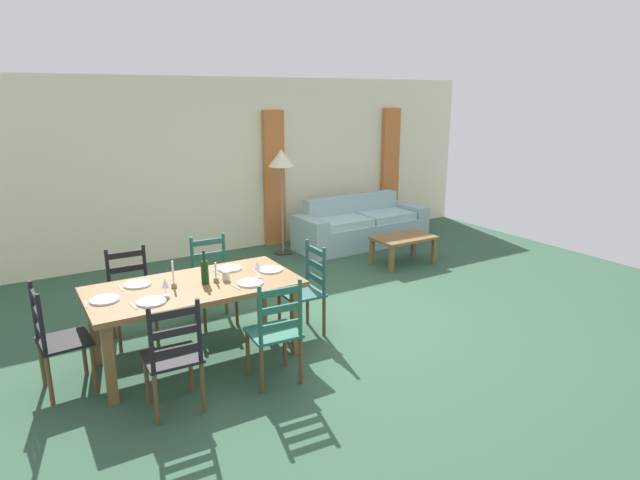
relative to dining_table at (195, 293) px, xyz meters
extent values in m
cube|color=#2F523B|center=(1.57, 0.10, -0.67)|extent=(9.60, 9.60, 0.02)
cube|color=beige|center=(1.57, 3.40, 0.69)|extent=(9.60, 0.16, 2.70)
cube|color=#C46A33|center=(2.46, 3.26, 0.44)|extent=(0.35, 0.08, 2.20)
cube|color=#C46A33|center=(4.86, 3.26, 0.44)|extent=(0.35, 0.08, 2.20)
cube|color=brown|center=(0.00, 0.00, 0.06)|extent=(1.90, 0.96, 0.05)
cube|color=brown|center=(-0.85, -0.38, -0.31)|extent=(0.08, 0.08, 0.70)
cube|color=brown|center=(0.85, -0.38, -0.31)|extent=(0.08, 0.08, 0.70)
cube|color=brown|center=(-0.85, 0.38, -0.31)|extent=(0.08, 0.08, 0.70)
cube|color=brown|center=(0.85, 0.38, -0.31)|extent=(0.08, 0.08, 0.70)
cube|color=black|center=(-0.43, -0.71, -0.22)|extent=(0.44, 0.42, 0.03)
cylinder|color=brown|center=(-0.60, -0.53, -0.45)|extent=(0.04, 0.04, 0.43)
cylinder|color=brown|center=(-0.25, -0.55, -0.45)|extent=(0.04, 0.04, 0.43)
cylinder|color=brown|center=(-0.62, -0.87, -0.45)|extent=(0.04, 0.04, 0.43)
cylinder|color=brown|center=(-0.26, -0.89, -0.45)|extent=(0.04, 0.04, 0.43)
cylinder|color=black|center=(-0.62, -0.87, 0.05)|extent=(0.04, 0.04, 0.50)
cylinder|color=black|center=(-0.26, -0.89, 0.05)|extent=(0.04, 0.04, 0.50)
cube|color=black|center=(-0.44, -0.88, -0.08)|extent=(0.38, 0.04, 0.06)
cube|color=black|center=(-0.44, -0.88, 0.07)|extent=(0.38, 0.04, 0.06)
cube|color=black|center=(-0.44, -0.88, 0.22)|extent=(0.38, 0.04, 0.06)
cube|color=#215C4B|center=(0.45, -0.72, -0.22)|extent=(0.45, 0.43, 0.03)
cylinder|color=brown|center=(0.28, -0.53, -0.45)|extent=(0.04, 0.04, 0.43)
cylinder|color=brown|center=(0.64, -0.56, -0.45)|extent=(0.04, 0.04, 0.43)
cylinder|color=brown|center=(0.26, -0.87, -0.45)|extent=(0.04, 0.04, 0.43)
cylinder|color=brown|center=(0.62, -0.90, -0.45)|extent=(0.04, 0.04, 0.43)
cylinder|color=#215C4B|center=(0.26, -0.87, 0.05)|extent=(0.04, 0.04, 0.50)
cylinder|color=#215C4B|center=(0.62, -0.90, 0.05)|extent=(0.04, 0.04, 0.50)
cube|color=#215C4B|center=(0.44, -0.89, -0.08)|extent=(0.38, 0.05, 0.06)
cube|color=#215C4B|center=(0.44, -0.89, 0.07)|extent=(0.38, 0.05, 0.06)
cube|color=#215C4B|center=(0.44, -0.89, 0.22)|extent=(0.38, 0.05, 0.06)
cube|color=black|center=(-0.42, 0.69, -0.22)|extent=(0.43, 0.41, 0.03)
cylinder|color=brown|center=(-0.25, 0.52, -0.45)|extent=(0.04, 0.04, 0.43)
cylinder|color=brown|center=(-0.61, 0.53, -0.45)|extent=(0.04, 0.04, 0.43)
cylinder|color=brown|center=(-0.24, 0.86, -0.45)|extent=(0.04, 0.04, 0.43)
cylinder|color=brown|center=(-0.60, 0.87, -0.45)|extent=(0.04, 0.04, 0.43)
cylinder|color=black|center=(-0.24, 0.86, 0.05)|extent=(0.04, 0.04, 0.50)
cylinder|color=black|center=(-0.60, 0.87, 0.05)|extent=(0.04, 0.04, 0.50)
cube|color=black|center=(-0.42, 0.86, -0.08)|extent=(0.38, 0.04, 0.06)
cube|color=black|center=(-0.42, 0.86, 0.07)|extent=(0.38, 0.04, 0.06)
cube|color=black|center=(-0.42, 0.86, 0.22)|extent=(0.38, 0.04, 0.06)
cube|color=#255A4B|center=(0.45, 0.72, -0.22)|extent=(0.43, 0.41, 0.03)
cylinder|color=brown|center=(0.62, 0.54, -0.45)|extent=(0.04, 0.04, 0.43)
cylinder|color=brown|center=(0.26, 0.55, -0.45)|extent=(0.04, 0.04, 0.43)
cylinder|color=brown|center=(0.63, 0.88, -0.45)|extent=(0.04, 0.04, 0.43)
cylinder|color=brown|center=(0.28, 0.89, -0.45)|extent=(0.04, 0.04, 0.43)
cylinder|color=#255A4B|center=(0.63, 0.88, 0.05)|extent=(0.04, 0.04, 0.50)
cylinder|color=#255A4B|center=(0.28, 0.89, 0.05)|extent=(0.04, 0.04, 0.50)
cube|color=#255A4B|center=(0.46, 0.89, -0.08)|extent=(0.38, 0.04, 0.06)
cube|color=#255A4B|center=(0.46, 0.89, 0.07)|extent=(0.38, 0.04, 0.06)
cube|color=#255A4B|center=(0.46, 0.89, 0.22)|extent=(0.38, 0.04, 0.06)
cube|color=black|center=(-1.12, 0.04, -0.22)|extent=(0.43, 0.45, 0.03)
cylinder|color=brown|center=(-0.97, 0.23, -0.45)|extent=(0.04, 0.04, 0.43)
cylinder|color=brown|center=(-0.94, -0.13, -0.45)|extent=(0.04, 0.04, 0.43)
cylinder|color=brown|center=(-1.31, 0.21, -0.45)|extent=(0.04, 0.04, 0.43)
cylinder|color=brown|center=(-1.28, -0.15, -0.45)|extent=(0.04, 0.04, 0.43)
cylinder|color=black|center=(-1.31, 0.21, 0.05)|extent=(0.04, 0.04, 0.50)
cylinder|color=black|center=(-1.28, -0.15, 0.05)|extent=(0.04, 0.04, 0.50)
cube|color=black|center=(-1.29, 0.03, -0.08)|extent=(0.05, 0.38, 0.06)
cube|color=black|center=(-1.29, 0.03, 0.07)|extent=(0.05, 0.38, 0.06)
cube|color=black|center=(-1.29, 0.03, 0.22)|extent=(0.05, 0.38, 0.06)
cube|color=#24524F|center=(1.12, -0.01, -0.22)|extent=(0.41, 0.43, 0.03)
cylinder|color=brown|center=(0.95, -0.19, -0.45)|extent=(0.04, 0.04, 0.43)
cylinder|color=brown|center=(0.96, 0.17, -0.45)|extent=(0.04, 0.04, 0.43)
cylinder|color=brown|center=(1.29, -0.20, -0.45)|extent=(0.04, 0.04, 0.43)
cylinder|color=brown|center=(1.30, 0.16, -0.45)|extent=(0.04, 0.04, 0.43)
cylinder|color=#24524F|center=(1.29, -0.20, 0.05)|extent=(0.04, 0.04, 0.50)
cylinder|color=#24524F|center=(1.30, 0.16, 0.05)|extent=(0.04, 0.04, 0.50)
cube|color=#24524F|center=(1.29, -0.02, -0.08)|extent=(0.03, 0.38, 0.06)
cube|color=#24524F|center=(1.29, -0.02, 0.07)|extent=(0.03, 0.38, 0.06)
cube|color=#24524F|center=(1.29, -0.02, 0.22)|extent=(0.03, 0.38, 0.06)
cylinder|color=white|center=(-0.45, -0.25, 0.10)|extent=(0.24, 0.24, 0.02)
cube|color=silver|center=(-0.60, -0.25, 0.09)|extent=(0.03, 0.17, 0.01)
cylinder|color=white|center=(0.45, -0.25, 0.10)|extent=(0.24, 0.24, 0.02)
cube|color=silver|center=(0.30, -0.25, 0.09)|extent=(0.03, 0.17, 0.01)
cylinder|color=white|center=(-0.45, 0.25, 0.10)|extent=(0.24, 0.24, 0.02)
cube|color=silver|center=(-0.60, 0.25, 0.09)|extent=(0.02, 0.17, 0.01)
cylinder|color=white|center=(0.45, 0.25, 0.10)|extent=(0.24, 0.24, 0.02)
cube|color=silver|center=(0.30, 0.25, 0.09)|extent=(0.02, 0.17, 0.01)
cylinder|color=white|center=(-0.78, 0.00, 0.10)|extent=(0.24, 0.24, 0.02)
cube|color=silver|center=(-0.93, 0.00, 0.09)|extent=(0.03, 0.17, 0.01)
cylinder|color=white|center=(0.78, 0.00, 0.10)|extent=(0.24, 0.24, 0.02)
cube|color=silver|center=(0.63, 0.00, 0.09)|extent=(0.03, 0.17, 0.01)
cylinder|color=#143819|center=(0.10, -0.03, 0.20)|extent=(0.07, 0.07, 0.22)
cylinder|color=#143819|center=(0.10, -0.03, 0.35)|extent=(0.02, 0.02, 0.08)
cylinder|color=black|center=(0.10, -0.03, 0.39)|extent=(0.03, 0.03, 0.02)
cylinder|color=white|center=(-0.30, -0.15, 0.09)|extent=(0.06, 0.06, 0.01)
cylinder|color=white|center=(-0.30, -0.15, 0.13)|extent=(0.01, 0.01, 0.07)
cone|color=white|center=(-0.30, -0.15, 0.21)|extent=(0.06, 0.06, 0.08)
cylinder|color=white|center=(0.59, -0.12, 0.09)|extent=(0.06, 0.06, 0.01)
cylinder|color=white|center=(0.59, -0.12, 0.13)|extent=(0.01, 0.01, 0.07)
cone|color=white|center=(0.59, -0.12, 0.21)|extent=(0.06, 0.06, 0.08)
cylinder|color=beige|center=(0.30, -0.04, 0.13)|extent=(0.07, 0.07, 0.09)
cylinder|color=#998C66|center=(-0.18, 0.02, 0.11)|extent=(0.05, 0.05, 0.04)
cylinder|color=white|center=(-0.18, 0.02, 0.23)|extent=(0.02, 0.02, 0.21)
cylinder|color=#998C66|center=(0.20, -0.04, 0.11)|extent=(0.05, 0.05, 0.04)
cylinder|color=white|center=(0.20, -0.04, 0.20)|extent=(0.02, 0.02, 0.15)
cube|color=#93B1B4|center=(3.66, 2.45, -0.46)|extent=(1.82, 0.85, 0.40)
cube|color=#93B1B4|center=(3.65, 2.75, -0.26)|extent=(1.80, 0.25, 0.80)
cube|color=#93B1B4|center=(4.68, 2.48, -0.37)|extent=(0.26, 0.81, 0.58)
cube|color=#93B1B4|center=(2.64, 2.43, -0.37)|extent=(0.26, 0.81, 0.58)
cube|color=#A5C6CA|center=(4.11, 2.42, -0.20)|extent=(0.88, 0.66, 0.12)
cube|color=#A5C6CA|center=(3.21, 2.39, -0.20)|extent=(0.88, 0.66, 0.12)
cube|color=brown|center=(3.59, 1.30, -0.26)|extent=(0.90, 0.56, 0.04)
cube|color=brown|center=(3.19, 1.07, -0.47)|extent=(0.06, 0.06, 0.38)
cube|color=brown|center=(3.99, 1.07, -0.47)|extent=(0.06, 0.06, 0.38)
cube|color=brown|center=(3.19, 1.53, -0.47)|extent=(0.06, 0.06, 0.38)
cube|color=brown|center=(3.99, 1.53, -0.47)|extent=(0.06, 0.06, 0.38)
cylinder|color=#332D28|center=(2.31, 2.70, -0.65)|extent=(0.28, 0.28, 0.03)
cylinder|color=gray|center=(2.31, 2.70, 0.04)|extent=(0.03, 0.03, 1.35)
cone|color=beige|center=(2.31, 2.70, 0.85)|extent=(0.40, 0.40, 0.26)
camera|label=1|loc=(-1.42, -4.58, 1.78)|focal=30.09mm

